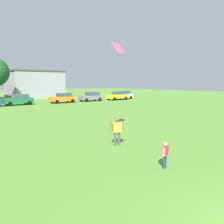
# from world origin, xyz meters

# --- Properties ---
(child_kite_flyer) EXTENTS (0.49, 0.33, 1.12)m
(child_kite_flyer) POSITION_xyz_m (1.64, 4.98, 0.66)
(child_kite_flyer) COLOR navy
(child_kite_flyer) RESTS_ON ground
(adult_bystander) EXTENTS (0.72, 0.45, 1.59)m
(adult_bystander) POSITION_xyz_m (2.40, 9.04, 0.94)
(adult_bystander) COLOR #4C4C51
(adult_bystander) RESTS_ON ground
(kite) EXTENTS (1.22, 0.85, 1.09)m
(kite) POSITION_xyz_m (4.36, 11.26, 5.75)
(kite) COLOR #F24C8C
(parked_car_green_3) EXTENTS (4.30, 2.02, 1.68)m
(parked_car_green_3) POSITION_xyz_m (5.88, 36.95, 0.86)
(parked_car_green_3) COLOR #196B38
(parked_car_green_3) RESTS_ON ground
(parked_car_orange_4) EXTENTS (4.30, 2.02, 1.68)m
(parked_car_orange_4) POSITION_xyz_m (13.07, 36.23, 0.86)
(parked_car_orange_4) COLOR orange
(parked_car_orange_4) RESTS_ON ground
(parked_car_gray_5) EXTENTS (4.30, 2.02, 1.68)m
(parked_car_gray_5) POSITION_xyz_m (18.81, 36.24, 0.86)
(parked_car_gray_5) COLOR slate
(parked_car_gray_5) RESTS_ON ground
(parked_car_yellow_6) EXTENTS (4.30, 2.02, 1.68)m
(parked_car_yellow_6) POSITION_xyz_m (24.73, 35.61, 0.86)
(parked_car_yellow_6) COLOR yellow
(parked_car_yellow_6) RESTS_ON ground
(parked_car_white_7) EXTENTS (4.30, 2.02, 1.68)m
(parked_car_white_7) POSITION_xyz_m (27.15, 36.74, 0.86)
(parked_car_white_7) COLOR white
(parked_car_white_7) RESTS_ON ground
(house_right) EXTENTS (11.36, 8.47, 6.02)m
(house_right) POSITION_xyz_m (14.26, 51.85, 3.02)
(house_right) COLOR #9999A3
(house_right) RESTS_ON ground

